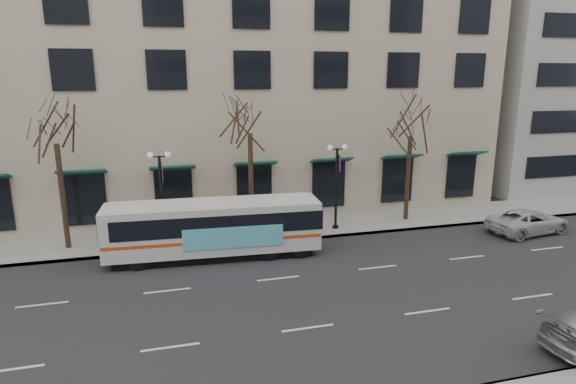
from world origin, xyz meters
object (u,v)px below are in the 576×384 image
object	(u,v)px
tree_far_mid	(250,116)
tree_far_right	(411,120)
white_pickup	(528,221)
lamp_post_right	(337,183)
lamp_post_left	(162,194)
city_bus	(215,227)
tree_far_left	(54,125)

from	to	relation	value
tree_far_mid	tree_far_right	bearing A→B (deg)	-0.00
tree_far_mid	white_pickup	distance (m)	17.51
lamp_post_right	white_pickup	bearing A→B (deg)	-16.94
tree_far_mid	lamp_post_left	world-z (taller)	tree_far_mid
tree_far_mid	white_pickup	world-z (taller)	tree_far_mid
tree_far_right	lamp_post_right	world-z (taller)	tree_far_right
city_bus	lamp_post_right	bearing A→B (deg)	21.44
tree_far_mid	lamp_post_left	xyz separation A→B (m)	(-4.99, -0.60, -3.96)
tree_far_left	tree_far_right	xyz separation A→B (m)	(20.00, 0.00, -0.28)
tree_far_mid	city_bus	size ratio (longest dim) A/B	0.78
tree_far_right	lamp_post_right	size ratio (longest dim) A/B	1.55
lamp_post_left	lamp_post_right	xyz separation A→B (m)	(10.00, 0.00, 0.00)
lamp_post_right	white_pickup	distance (m)	11.61
lamp_post_right	city_bus	distance (m)	7.95
tree_far_mid	city_bus	xyz separation A→B (m)	(-2.45, -3.01, -5.30)
tree_far_mid	tree_far_right	distance (m)	10.01
tree_far_left	lamp_post_left	distance (m)	6.29
tree_far_left	lamp_post_left	bearing A→B (deg)	-6.83
tree_far_right	lamp_post_left	size ratio (longest dim) A/B	1.55
lamp_post_left	city_bus	bearing A→B (deg)	-43.44
tree_far_mid	lamp_post_left	size ratio (longest dim) A/B	1.64
tree_far_right	white_pickup	world-z (taller)	tree_far_right
lamp_post_left	tree_far_right	bearing A→B (deg)	2.29
tree_far_left	tree_far_mid	bearing A→B (deg)	0.00
city_bus	tree_far_left	bearing A→B (deg)	161.82
tree_far_right	tree_far_mid	bearing A→B (deg)	180.00
lamp_post_right	tree_far_left	bearing A→B (deg)	177.71
tree_far_right	city_bus	xyz separation A→B (m)	(-12.45, -3.01, -4.82)
tree_far_right	city_bus	distance (m)	13.68
lamp_post_right	lamp_post_left	bearing A→B (deg)	180.00
lamp_post_right	city_bus	world-z (taller)	lamp_post_right
lamp_post_left	white_pickup	distance (m)	21.27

